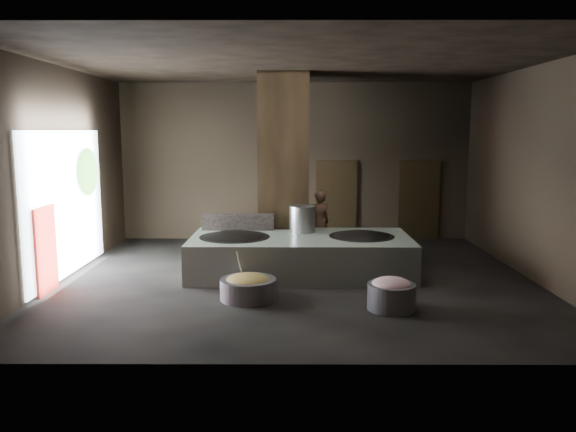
{
  "coord_description": "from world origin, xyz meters",
  "views": [
    {
      "loc": [
        -0.13,
        -11.73,
        3.14
      ],
      "look_at": [
        -0.19,
        0.71,
        1.25
      ],
      "focal_mm": 35.0,
      "sensor_mm": 36.0,
      "label": 1
    }
  ],
  "objects_px": {
    "wok_right": "(361,240)",
    "veg_basin": "(248,289)",
    "hearth_platform": "(300,255)",
    "cook": "(319,223)",
    "stock_pot": "(302,220)",
    "meat_basin": "(391,297)",
    "wok_left": "(235,241)"
  },
  "relations": [
    {
      "from": "wok_right",
      "to": "hearth_platform",
      "type": "bearing_deg",
      "value": -177.88
    },
    {
      "from": "hearth_platform",
      "to": "cook",
      "type": "xyz_separation_m",
      "value": [
        0.5,
        1.99,
        0.4
      ]
    },
    {
      "from": "wok_right",
      "to": "stock_pot",
      "type": "bearing_deg",
      "value": 158.96
    },
    {
      "from": "cook",
      "to": "meat_basin",
      "type": "distance_m",
      "value": 4.68
    },
    {
      "from": "wok_left",
      "to": "cook",
      "type": "distance_m",
      "value": 2.83
    },
    {
      "from": "hearth_platform",
      "to": "veg_basin",
      "type": "xyz_separation_m",
      "value": [
        -1.02,
        -1.92,
        -0.22
      ]
    },
    {
      "from": "stock_pot",
      "to": "meat_basin",
      "type": "bearing_deg",
      "value": -63.72
    },
    {
      "from": "wok_left",
      "to": "wok_right",
      "type": "height_order",
      "value": "wok_left"
    },
    {
      "from": "wok_right",
      "to": "stock_pot",
      "type": "xyz_separation_m",
      "value": [
        -1.3,
        0.5,
        0.38
      ]
    },
    {
      "from": "hearth_platform",
      "to": "wok_right",
      "type": "bearing_deg",
      "value": 2.4
    },
    {
      "from": "hearth_platform",
      "to": "veg_basin",
      "type": "relative_size",
      "value": 4.55
    },
    {
      "from": "wok_right",
      "to": "cook",
      "type": "distance_m",
      "value": 2.12
    },
    {
      "from": "veg_basin",
      "to": "stock_pot",
      "type": "bearing_deg",
      "value": 66.62
    },
    {
      "from": "hearth_platform",
      "to": "meat_basin",
      "type": "bearing_deg",
      "value": -57.87
    },
    {
      "from": "hearth_platform",
      "to": "meat_basin",
      "type": "height_order",
      "value": "hearth_platform"
    },
    {
      "from": "veg_basin",
      "to": "meat_basin",
      "type": "bearing_deg",
      "value": -13.2
    },
    {
      "from": "wok_left",
      "to": "stock_pot",
      "type": "bearing_deg",
      "value": 21.8
    },
    {
      "from": "hearth_platform",
      "to": "veg_basin",
      "type": "bearing_deg",
      "value": -117.65
    },
    {
      "from": "wok_left",
      "to": "wok_right",
      "type": "xyz_separation_m",
      "value": [
        2.8,
        0.1,
        0.0
      ]
    },
    {
      "from": "hearth_platform",
      "to": "stock_pot",
      "type": "height_order",
      "value": "stock_pot"
    },
    {
      "from": "wok_right",
      "to": "stock_pot",
      "type": "distance_m",
      "value": 1.44
    },
    {
      "from": "wok_right",
      "to": "veg_basin",
      "type": "distance_m",
      "value": 3.13
    },
    {
      "from": "wok_left",
      "to": "meat_basin",
      "type": "relative_size",
      "value": 1.79
    },
    {
      "from": "hearth_platform",
      "to": "meat_basin",
      "type": "relative_size",
      "value": 5.68
    },
    {
      "from": "meat_basin",
      "to": "wok_left",
      "type": "bearing_deg",
      "value": 140.65
    },
    {
      "from": "stock_pot",
      "to": "wok_right",
      "type": "bearing_deg",
      "value": -21.04
    },
    {
      "from": "cook",
      "to": "hearth_platform",
      "type": "bearing_deg",
      "value": 55.16
    },
    {
      "from": "wok_left",
      "to": "wok_right",
      "type": "bearing_deg",
      "value": 2.05
    },
    {
      "from": "veg_basin",
      "to": "meat_basin",
      "type": "distance_m",
      "value": 2.66
    },
    {
      "from": "cook",
      "to": "meat_basin",
      "type": "height_order",
      "value": "cook"
    },
    {
      "from": "stock_pot",
      "to": "veg_basin",
      "type": "xyz_separation_m",
      "value": [
        -1.07,
        -2.47,
        -0.93
      ]
    },
    {
      "from": "cook",
      "to": "veg_basin",
      "type": "bearing_deg",
      "value": 48.07
    }
  ]
}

